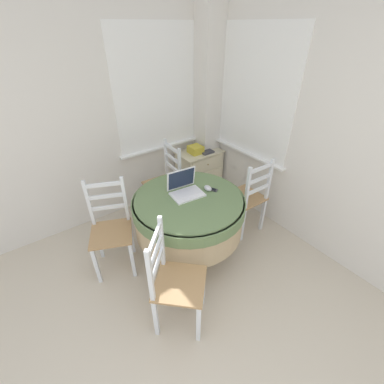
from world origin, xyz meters
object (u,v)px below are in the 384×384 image
(storage_box, at_px, (196,150))
(book_on_cabinet, at_px, (205,151))
(dining_chair_near_back_window, at_px, (165,183))
(dining_chair_near_right_window, at_px, (248,198))
(dining_chair_left_flank, at_px, (111,230))
(dining_chair_camera_near, at_px, (174,282))
(corner_cabinet, at_px, (199,171))
(round_dining_table, at_px, (189,212))
(computer_mouse, at_px, (208,188))
(laptop, at_px, (185,189))
(cell_phone, at_px, (212,189))

(storage_box, distance_m, book_on_cabinet, 0.14)
(dining_chair_near_back_window, distance_m, book_on_cabinet, 0.80)
(dining_chair_near_right_window, bearing_deg, storage_box, 89.06)
(dining_chair_near_back_window, distance_m, dining_chair_left_flank, 0.99)
(dining_chair_camera_near, xyz_separation_m, corner_cabinet, (1.41, 1.52, -0.14))
(round_dining_table, height_order, dining_chair_near_right_window, dining_chair_near_right_window)
(dining_chair_near_back_window, bearing_deg, dining_chair_camera_near, -118.05)
(round_dining_table, relative_size, storage_box, 6.21)
(computer_mouse, height_order, storage_box, computer_mouse)
(dining_chair_camera_near, distance_m, dining_chair_left_flank, 0.90)
(dining_chair_near_back_window, relative_size, corner_cabinet, 1.50)
(dining_chair_near_right_window, bearing_deg, book_on_cabinet, 81.43)
(computer_mouse, bearing_deg, corner_cabinet, 56.77)
(laptop, xyz_separation_m, corner_cabinet, (0.85, 0.88, -0.47))
(round_dining_table, distance_m, corner_cabinet, 1.32)
(round_dining_table, xyz_separation_m, dining_chair_near_back_window, (0.17, 0.77, -0.10))
(round_dining_table, xyz_separation_m, laptop, (0.02, 0.09, 0.23))
(dining_chair_near_back_window, height_order, dining_chair_camera_near, same)
(book_on_cabinet, bearing_deg, dining_chair_near_right_window, -98.57)
(round_dining_table, relative_size, laptop, 3.35)
(laptop, distance_m, storage_box, 1.17)
(storage_box, bearing_deg, round_dining_table, -129.78)
(dining_chair_near_back_window, bearing_deg, corner_cabinet, 15.40)
(computer_mouse, relative_size, cell_phone, 0.84)
(dining_chair_camera_near, relative_size, book_on_cabinet, 4.12)
(dining_chair_camera_near, bearing_deg, round_dining_table, 46.26)
(round_dining_table, xyz_separation_m, dining_chair_left_flank, (-0.71, 0.32, -0.10))
(dining_chair_left_flank, height_order, book_on_cabinet, dining_chair_left_flank)
(cell_phone, xyz_separation_m, book_on_cabinet, (0.65, 0.95, -0.09))
(laptop, height_order, computer_mouse, laptop)
(storage_box, bearing_deg, dining_chair_left_flank, -157.09)
(cell_phone, height_order, dining_chair_camera_near, dining_chair_camera_near)
(laptop, relative_size, computer_mouse, 3.48)
(round_dining_table, relative_size, book_on_cabinet, 4.75)
(corner_cabinet, relative_size, storage_box, 3.58)
(corner_cabinet, bearing_deg, laptop, -134.18)
(computer_mouse, xyz_separation_m, dining_chair_camera_near, (-0.77, -0.56, -0.30))
(cell_phone, relative_size, dining_chair_left_flank, 0.12)
(cell_phone, height_order, dining_chair_left_flank, dining_chair_left_flank)
(computer_mouse, bearing_deg, laptop, 157.22)
(round_dining_table, distance_m, laptop, 0.24)
(dining_chair_left_flank, relative_size, corner_cabinet, 1.50)
(cell_phone, distance_m, dining_chair_near_right_window, 0.57)
(computer_mouse, bearing_deg, dining_chair_near_right_window, -8.40)
(dining_chair_camera_near, bearing_deg, book_on_cabinet, 45.28)
(dining_chair_left_flank, xyz_separation_m, corner_cabinet, (1.58, 0.64, -0.14))
(dining_chair_camera_near, bearing_deg, cell_phone, 33.10)
(laptop, height_order, cell_phone, laptop)
(dining_chair_left_flank, xyz_separation_m, book_on_cabinet, (1.64, 0.60, 0.19))
(dining_chair_near_right_window, height_order, dining_chair_left_flank, same)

